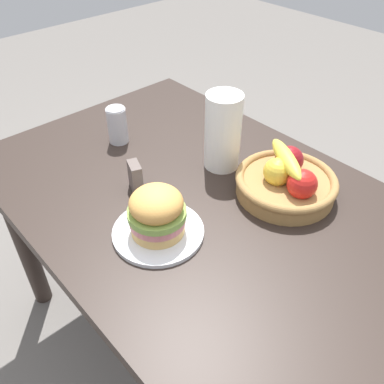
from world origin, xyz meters
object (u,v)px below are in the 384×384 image
at_px(napkin_holder, 135,177).
at_px(paper_towel_roll, 223,132).
at_px(plate, 158,232).
at_px(fruit_basket, 286,180).
at_px(soda_can, 117,125).
at_px(sandwich, 157,212).

bearing_deg(napkin_holder, paper_towel_roll, 95.02).
bearing_deg(plate, napkin_holder, 160.20).
relative_size(fruit_basket, paper_towel_roll, 1.21).
bearing_deg(fruit_basket, soda_can, -160.60).
bearing_deg(paper_towel_roll, soda_can, -153.97).
height_order(plate, fruit_basket, fruit_basket).
distance_m(soda_can, fruit_basket, 0.59).
height_order(plate, sandwich, sandwich).
bearing_deg(sandwich, napkin_holder, 160.20).
xyz_separation_m(paper_towel_roll, napkin_holder, (-0.08, -0.27, -0.07)).
bearing_deg(sandwich, plate, 90.00).
bearing_deg(soda_can, fruit_basket, 19.40).
bearing_deg(paper_towel_roll, fruit_basket, 8.58).
relative_size(plate, napkin_holder, 2.64).
xyz_separation_m(plate, sandwich, (0.00, -0.00, 0.07)).
xyz_separation_m(sandwich, soda_can, (-0.44, 0.18, -0.01)).
height_order(plate, napkin_holder, napkin_holder).
bearing_deg(fruit_basket, sandwich, -107.25).
height_order(soda_can, napkin_holder, soda_can).
xyz_separation_m(soda_can, paper_towel_roll, (0.33, 0.16, 0.06)).
relative_size(paper_towel_roll, napkin_holder, 2.67).
height_order(sandwich, napkin_holder, sandwich).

